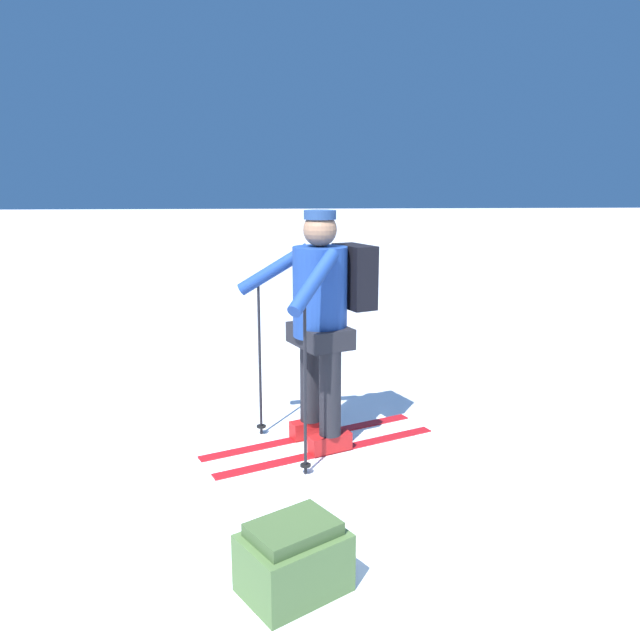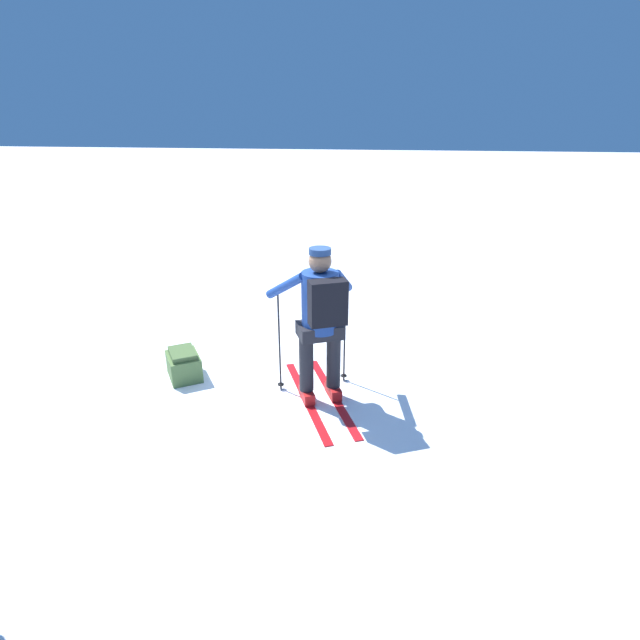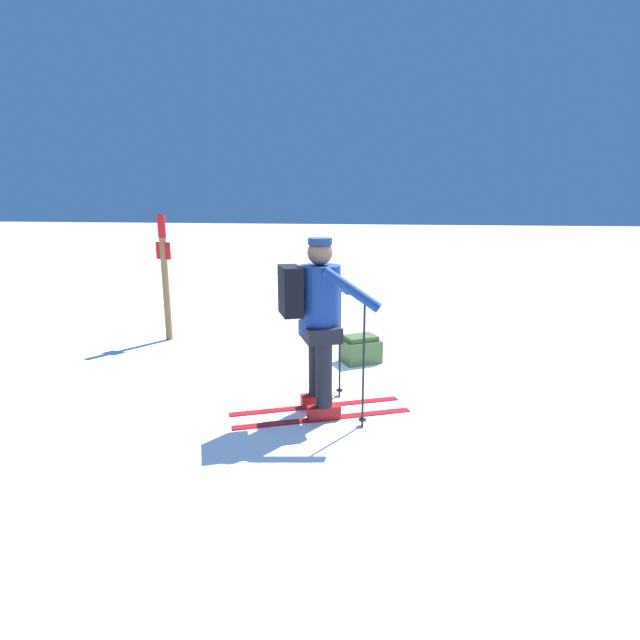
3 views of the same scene
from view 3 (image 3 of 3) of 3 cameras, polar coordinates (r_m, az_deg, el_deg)
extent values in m
plane|color=white|center=(5.32, 4.26, -8.36)|extent=(80.00, 80.00, 0.00)
cube|color=red|center=(4.98, -0.42, -9.83)|extent=(1.58, 0.77, 0.01)
cube|color=red|center=(4.95, -0.42, -9.14)|extent=(0.32, 0.22, 0.12)
cylinder|color=black|center=(4.81, -0.43, -4.77)|extent=(0.15, 0.15, 0.67)
cube|color=red|center=(4.71, 0.44, -11.20)|extent=(1.58, 0.77, 0.01)
cube|color=red|center=(4.69, 0.45, -10.48)|extent=(0.32, 0.22, 0.12)
cylinder|color=black|center=(4.54, 0.46, -5.90)|extent=(0.15, 0.15, 0.67)
cube|color=black|center=(4.58, 0.00, -1.33)|extent=(0.47, 0.54, 0.14)
cylinder|color=navy|center=(4.51, 0.00, 2.42)|extent=(0.37, 0.37, 0.61)
sphere|color=#8C664C|center=(4.45, 0.00, 7.72)|extent=(0.23, 0.23, 0.23)
cylinder|color=navy|center=(4.44, 0.00, 8.98)|extent=(0.21, 0.21, 0.06)
cube|color=black|center=(4.44, -3.39, 3.36)|extent=(0.30, 0.39, 0.44)
cylinder|color=black|center=(5.06, 2.29, -2.51)|extent=(0.02, 0.02, 1.16)
cylinder|color=black|center=(5.22, 2.24, -8.03)|extent=(0.07, 0.07, 0.01)
cylinder|color=navy|center=(4.83, 1.45, 4.69)|extent=(0.37, 0.49, 0.37)
cylinder|color=black|center=(4.39, 4.99, -5.05)|extent=(0.02, 0.02, 1.16)
cylinder|color=black|center=(4.58, 4.86, -11.27)|extent=(0.07, 0.07, 0.01)
cylinder|color=navy|center=(4.25, 3.65, 3.48)|extent=(0.53, 0.17, 0.37)
cube|color=#4C6B38|center=(6.28, 4.65, -3.56)|extent=(0.57, 0.53, 0.28)
cube|color=#415B2F|center=(6.23, 4.68, -2.06)|extent=(0.47, 0.43, 0.06)
cylinder|color=olive|center=(7.45, -17.27, 4.54)|extent=(0.09, 0.09, 1.80)
cylinder|color=red|center=(7.38, -17.66, 10.20)|extent=(0.11, 0.11, 0.32)
cube|color=red|center=(7.41, -17.48, 7.57)|extent=(0.24, 0.08, 0.24)
camera|label=1|loc=(8.53, 6.87, 12.44)|focal=35.00mm
camera|label=2|loc=(6.57, -47.66, 16.84)|focal=28.00mm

